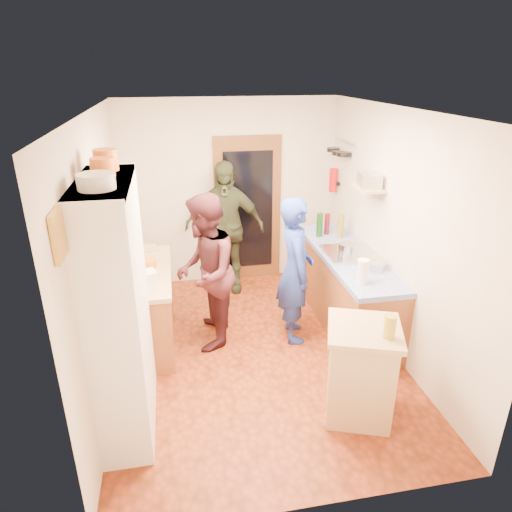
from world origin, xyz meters
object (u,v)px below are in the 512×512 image
object	(u,v)px
person_hob	(298,271)
person_back	(225,228)
island_base	(360,374)
person_left	(208,271)
right_counter_base	(344,289)
hutch_body	(120,311)

from	to	relation	value
person_hob	person_back	size ratio (longest dim) A/B	0.92
person_back	person_hob	bearing A→B (deg)	-55.92
island_base	person_hob	world-z (taller)	person_hob
island_base	person_left	distance (m)	1.95
right_counter_base	person_hob	bearing A→B (deg)	-157.93
island_base	person_left	xyz separation A→B (m)	(-1.20, 1.47, 0.45)
hutch_body	person_hob	bearing A→B (deg)	29.35
hutch_body	person_left	size ratio (longest dim) A/B	1.25
island_base	person_hob	size ratio (longest dim) A/B	0.51
right_counter_base	person_left	size ratio (longest dim) A/B	1.25
person_hob	person_left	world-z (taller)	person_left
person_back	island_base	bearing A→B (deg)	-63.35
island_base	person_back	size ratio (longest dim) A/B	0.47
island_base	person_hob	distance (m)	1.43
right_counter_base	island_base	distance (m)	1.69
hutch_body	island_base	world-z (taller)	hutch_body
right_counter_base	person_hob	distance (m)	0.84
person_left	hutch_body	bearing A→B (deg)	-26.50
person_hob	right_counter_base	bearing A→B (deg)	-62.64
right_counter_base	island_base	bearing A→B (deg)	-106.06
right_counter_base	person_hob	world-z (taller)	person_hob
right_counter_base	person_left	bearing A→B (deg)	-174.71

